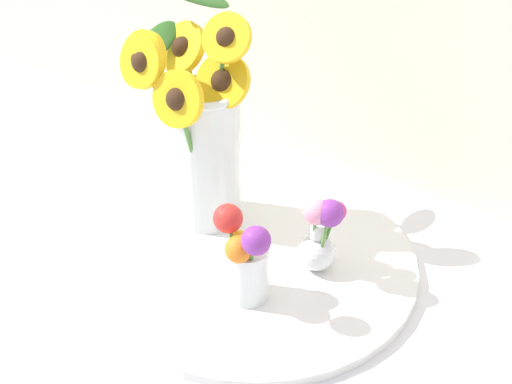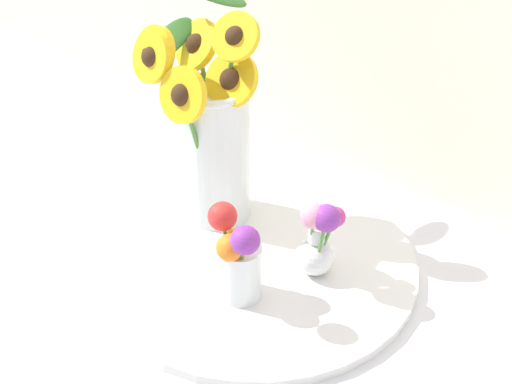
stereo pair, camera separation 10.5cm
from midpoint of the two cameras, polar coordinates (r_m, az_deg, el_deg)
ground_plane at (r=1.10m, az=-0.64°, el=-7.63°), size 6.00×6.00×0.00m
serving_tray at (r=1.13m, az=2.67°, el=-5.72°), size 0.51×0.51×0.02m
mason_jar_sunflowers at (r=1.14m, az=-0.98°, el=4.79°), size 0.22×0.24×0.39m
vase_small_center at (r=1.01m, az=1.40°, el=-5.33°), size 0.10×0.07×0.15m
vase_bulb_right at (r=1.06m, az=7.85°, el=-3.88°), size 0.07×0.07×0.14m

